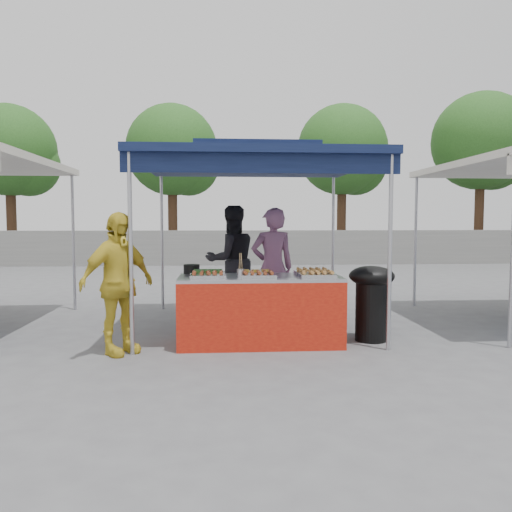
{
  "coord_description": "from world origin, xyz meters",
  "views": [
    {
      "loc": [
        -0.47,
        -6.21,
        1.54
      ],
      "look_at": [
        0.0,
        0.6,
        1.05
      ],
      "focal_mm": 35.0,
      "sensor_mm": 36.0,
      "label": 1
    }
  ],
  "objects": [
    {
      "name": "food_tray_bm",
      "position": [
        -0.05,
        0.0,
        0.88
      ],
      "size": [
        0.42,
        0.3,
        0.07
      ],
      "color": "#B9B9BD",
      "rests_on": "vendor_table"
    },
    {
      "name": "helper_man",
      "position": [
        -0.31,
        1.84,
        0.89
      ],
      "size": [
        1.03,
        0.91,
        1.78
      ],
      "primitive_type": "imported",
      "rotation": [
        0.0,
        0.0,
        3.47
      ],
      "color": "black",
      "rests_on": "ground_plane"
    },
    {
      "name": "crate_right",
      "position": [
        0.29,
        0.64,
        0.15
      ],
      "size": [
        0.49,
        0.35,
        0.3
      ],
      "primitive_type": "cube",
      "color": "#123196",
      "rests_on": "ground_plane"
    },
    {
      "name": "vendor_table",
      "position": [
        0.0,
        -0.1,
        0.43
      ],
      "size": [
        2.0,
        0.8,
        0.85
      ],
      "color": "#B32010",
      "rests_on": "ground_plane"
    },
    {
      "name": "cooking_pot",
      "position": [
        -0.86,
        0.23,
        0.91
      ],
      "size": [
        0.21,
        0.21,
        0.12
      ],
      "primitive_type": "cylinder",
      "color": "black",
      "rests_on": "vendor_table"
    },
    {
      "name": "customer_person",
      "position": [
        -1.66,
        -0.45,
        0.82
      ],
      "size": [
        0.95,
        0.97,
        1.64
      ],
      "primitive_type": "imported",
      "rotation": [
        0.0,
        0.0,
        0.81
      ],
      "color": "gold",
      "rests_on": "ground_plane"
    },
    {
      "name": "tree_3",
      "position": [
        10.0,
        13.24,
        4.53
      ],
      "size": [
        3.85,
        3.85,
        6.62
      ],
      "color": "#3C2517",
      "rests_on": "ground_plane"
    },
    {
      "name": "vendor_woman",
      "position": [
        0.26,
        0.93,
        0.86
      ],
      "size": [
        0.68,
        0.5,
        1.72
      ],
      "primitive_type": "imported",
      "rotation": [
        0.0,
        0.0,
        3.3
      ],
      "color": "#7F5174",
      "rests_on": "ground_plane"
    },
    {
      "name": "food_tray_fr",
      "position": [
        0.67,
        -0.34,
        0.88
      ],
      "size": [
        0.42,
        0.3,
        0.07
      ],
      "color": "#B9B9BD",
      "rests_on": "vendor_table"
    },
    {
      "name": "wok_burner",
      "position": [
        1.43,
        -0.03,
        0.57
      ],
      "size": [
        0.58,
        0.58,
        0.97
      ],
      "rotation": [
        0.0,
        0.0,
        0.04
      ],
      "color": "black",
      "rests_on": "ground_plane"
    },
    {
      "name": "tree_0",
      "position": [
        -8.27,
        13.37,
        4.03
      ],
      "size": [
        3.49,
        3.43,
        5.89
      ],
      "color": "#3C2517",
      "rests_on": "ground_plane"
    },
    {
      "name": "food_tray_fl",
      "position": [
        -0.63,
        -0.32,
        0.88
      ],
      "size": [
        0.42,
        0.3,
        0.07
      ],
      "color": "#B9B9BD",
      "rests_on": "vendor_table"
    },
    {
      "name": "food_tray_fm",
      "position": [
        -0.04,
        -0.34,
        0.88
      ],
      "size": [
        0.42,
        0.3,
        0.07
      ],
      "color": "#B9B9BD",
      "rests_on": "vendor_table"
    },
    {
      "name": "back_wall",
      "position": [
        0.0,
        11.0,
        0.6
      ],
      "size": [
        40.0,
        0.25,
        1.2
      ],
      "primitive_type": "cube",
      "color": "slate",
      "rests_on": "ground_plane"
    },
    {
      "name": "crate_left",
      "position": [
        -0.31,
        0.48,
        0.13
      ],
      "size": [
        0.45,
        0.31,
        0.27
      ],
      "primitive_type": "cube",
      "color": "#123196",
      "rests_on": "ground_plane"
    },
    {
      "name": "main_canopy",
      "position": [
        0.0,
        0.97,
        2.37
      ],
      "size": [
        3.2,
        3.2,
        2.57
      ],
      "color": "#ADADB4",
      "rests_on": "ground_plane"
    },
    {
      "name": "skewer_cup",
      "position": [
        -0.25,
        -0.31,
        0.9
      ],
      "size": [
        0.09,
        0.09,
        0.11
      ],
      "primitive_type": "cylinder",
      "color": "#ADADB4",
      "rests_on": "vendor_table"
    },
    {
      "name": "crate_stacked",
      "position": [
        0.29,
        0.64,
        0.44
      ],
      "size": [
        0.49,
        0.34,
        0.29
      ],
      "primitive_type": "cube",
      "color": "#123196",
      "rests_on": "crate_right"
    },
    {
      "name": "tree_1",
      "position": [
        -2.2,
        13.31,
        4.08
      ],
      "size": [
        3.53,
        3.48,
        5.97
      ],
      "color": "#3C2517",
      "rests_on": "ground_plane"
    },
    {
      "name": "tree_2",
      "position": [
        4.45,
        13.44,
        4.17
      ],
      "size": [
        3.59,
        3.55,
        6.1
      ],
      "color": "#3C2517",
      "rests_on": "ground_plane"
    },
    {
      "name": "food_tray_br",
      "position": [
        0.66,
        -0.0,
        0.88
      ],
      "size": [
        0.42,
        0.3,
        0.07
      ],
      "color": "#B9B9BD",
      "rests_on": "vendor_table"
    },
    {
      "name": "ground_plane",
      "position": [
        0.0,
        0.0,
        0.0
      ],
      "size": [
        80.0,
        80.0,
        0.0
      ],
      "primitive_type": "plane",
      "color": "#535355"
    },
    {
      "name": "food_tray_bl",
      "position": [
        -0.64,
        -0.03,
        0.88
      ],
      "size": [
        0.42,
        0.3,
        0.07
      ],
      "color": "#B9B9BD",
      "rests_on": "vendor_table"
    }
  ]
}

